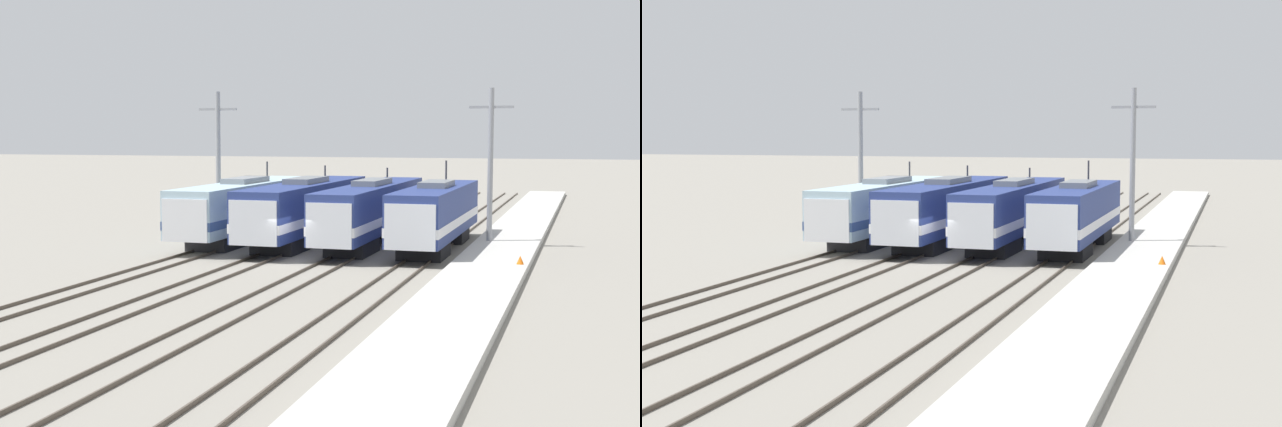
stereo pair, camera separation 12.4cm
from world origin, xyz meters
The scene contains 13 objects.
ground_plane centered at (0.00, 0.00, 0.00)m, with size 400.00×400.00×0.00m, color gray.
rail_pair_far_left centered at (-6.55, 0.00, 0.07)m, with size 1.51×120.00×0.15m.
rail_pair_center_left centered at (-2.18, 0.00, 0.07)m, with size 1.51×120.00×0.15m.
rail_pair_center_right centered at (2.18, 0.00, 0.07)m, with size 1.51×120.00×0.15m.
rail_pair_far_right centered at (6.55, 0.00, 0.07)m, with size 1.51×120.00×0.15m.
locomotive_far_left centered at (-6.55, 8.63, 2.17)m, with size 3.12×18.85×5.16m.
locomotive_center_left centered at (-2.18, 8.35, 2.21)m, with size 3.13×19.31×4.93m.
locomotive_center_right centered at (2.18, 8.78, 2.18)m, with size 2.85×19.74×4.81m.
locomotive_far_right centered at (6.55, 7.69, 2.18)m, with size 3.07×16.57×5.40m.
catenary_tower_left centered at (-9.07, 10.33, 5.23)m, with size 2.78×0.34×10.03m.
catenary_tower_right centered at (9.57, 10.33, 5.23)m, with size 2.78×0.34×10.03m.
platform centered at (10.72, 0.00, 0.19)m, with size 4.00×120.00×0.39m.
traffic_cone centered at (12.29, 0.50, 0.61)m, with size 0.39×0.39×0.45m.
Camera 2 is at (16.00, -46.50, 7.28)m, focal length 50.00 mm.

